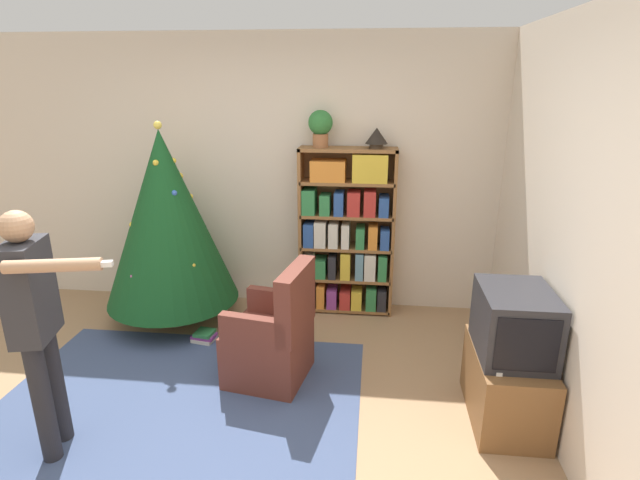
{
  "coord_description": "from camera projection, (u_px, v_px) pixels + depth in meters",
  "views": [
    {
      "loc": [
        0.95,
        -2.53,
        2.19
      ],
      "look_at": [
        0.56,
        0.96,
        1.05
      ],
      "focal_mm": 28.0,
      "sensor_mm": 36.0,
      "label": 1
    }
  ],
  "objects": [
    {
      "name": "table_lamp",
      "position": [
        377.0,
        137.0,
        4.42
      ],
      "size": [
        0.2,
        0.2,
        0.18
      ],
      "color": "#473828",
      "rests_on": "bookshelf"
    },
    {
      "name": "ground_plane",
      "position": [
        216.0,
        440.0,
        3.17
      ],
      "size": [
        14.0,
        14.0,
        0.0
      ],
      "primitive_type": "plane",
      "color": "#9E7A56"
    },
    {
      "name": "armchair",
      "position": [
        273.0,
        340.0,
        3.74
      ],
      "size": [
        0.66,
        0.65,
        0.92
      ],
      "rotation": [
        0.0,
        0.0,
        -1.75
      ],
      "color": "brown",
      "rests_on": "ground_plane"
    },
    {
      "name": "wall_right",
      "position": [
        611.0,
        262.0,
        2.54
      ],
      "size": [
        0.1,
        8.0,
        2.6
      ],
      "color": "beige",
      "rests_on": "ground_plane"
    },
    {
      "name": "area_rug",
      "position": [
        175.0,
        407.0,
        3.48
      ],
      "size": [
        2.56,
        2.02,
        0.01
      ],
      "color": "#3D4C70",
      "rests_on": "ground_plane"
    },
    {
      "name": "bookshelf",
      "position": [
        347.0,
        233.0,
        4.72
      ],
      "size": [
        0.89,
        0.26,
        1.6
      ],
      "color": "brown",
      "rests_on": "ground_plane"
    },
    {
      "name": "wall_back",
      "position": [
        276.0,
        175.0,
        4.83
      ],
      "size": [
        8.0,
        0.1,
        2.6
      ],
      "color": "beige",
      "rests_on": "ground_plane"
    },
    {
      "name": "christmas_tree",
      "position": [
        167.0,
        219.0,
        4.45
      ],
      "size": [
        1.19,
        1.19,
        1.85
      ],
      "color": "#4C3323",
      "rests_on": "ground_plane"
    },
    {
      "name": "standing_person",
      "position": [
        36.0,
        317.0,
        2.83
      ],
      "size": [
        0.69,
        0.46,
        1.53
      ],
      "rotation": [
        0.0,
        0.0,
        -1.36
      ],
      "color": "#232328",
      "rests_on": "ground_plane"
    },
    {
      "name": "potted_plant",
      "position": [
        320.0,
        126.0,
        4.44
      ],
      "size": [
        0.22,
        0.22,
        0.33
      ],
      "color": "#935B38",
      "rests_on": "bookshelf"
    },
    {
      "name": "tv_stand",
      "position": [
        506.0,
        385.0,
        3.32
      ],
      "size": [
        0.45,
        0.76,
        0.49
      ],
      "color": "brown",
      "rests_on": "ground_plane"
    },
    {
      "name": "book_pile_near_tree",
      "position": [
        204.0,
        336.0,
        4.35
      ],
      "size": [
        0.22,
        0.19,
        0.09
      ],
      "color": "beige",
      "rests_on": "ground_plane"
    },
    {
      "name": "game_remote",
      "position": [
        497.0,
        369.0,
        3.04
      ],
      "size": [
        0.04,
        0.12,
        0.02
      ],
      "color": "white",
      "rests_on": "tv_stand"
    },
    {
      "name": "television",
      "position": [
        515.0,
        323.0,
        3.17
      ],
      "size": [
        0.44,
        0.57,
        0.44
      ],
      "color": "#28282D",
      "rests_on": "tv_stand"
    }
  ]
}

